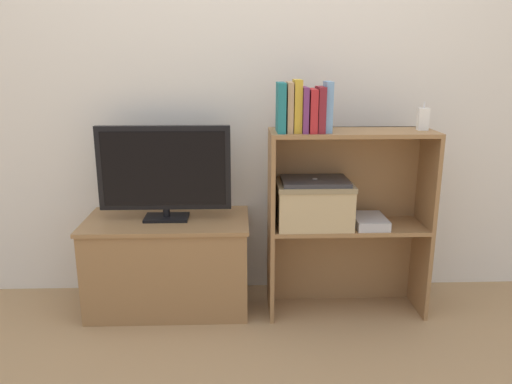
% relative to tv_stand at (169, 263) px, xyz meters
% --- Properties ---
extents(ground_plane, '(16.00, 16.00, 0.00)m').
position_rel_tv_stand_xyz_m(ground_plane, '(0.45, -0.21, -0.24)').
color(ground_plane, '#A37F56').
extents(wall_back, '(10.00, 0.05, 2.40)m').
position_rel_tv_stand_xyz_m(wall_back, '(0.45, 0.25, 0.96)').
color(wall_back, silver).
rests_on(wall_back, ground_plane).
extents(tv_stand, '(0.83, 0.44, 0.48)m').
position_rel_tv_stand_xyz_m(tv_stand, '(0.00, 0.00, 0.00)').
color(tv_stand, olive).
rests_on(tv_stand, ground_plane).
extents(tv, '(0.66, 0.14, 0.48)m').
position_rel_tv_stand_xyz_m(tv, '(-0.00, -0.00, 0.49)').
color(tv, black).
rests_on(tv, tv_stand).
extents(bookshelf_lower_tier, '(0.79, 0.28, 0.47)m').
position_rel_tv_stand_xyz_m(bookshelf_lower_tier, '(0.91, -0.02, 0.05)').
color(bookshelf_lower_tier, olive).
rests_on(bookshelf_lower_tier, ground_plane).
extents(bookshelf_upper_tier, '(0.79, 0.28, 0.47)m').
position_rel_tv_stand_xyz_m(bookshelf_upper_tier, '(0.91, -0.02, 0.52)').
color(bookshelf_upper_tier, olive).
rests_on(bookshelf_upper_tier, bookshelf_lower_tier).
extents(book_teal, '(0.04, 0.16, 0.23)m').
position_rel_tv_stand_xyz_m(book_teal, '(0.57, -0.11, 0.81)').
color(book_teal, '#1E7075').
rests_on(book_teal, bookshelf_upper_tier).
extents(book_tan, '(0.03, 0.13, 0.23)m').
position_rel_tv_stand_xyz_m(book_tan, '(0.61, -0.11, 0.81)').
color(book_tan, tan).
rests_on(book_tan, bookshelf_upper_tier).
extents(book_mustard, '(0.04, 0.12, 0.24)m').
position_rel_tv_stand_xyz_m(book_mustard, '(0.64, -0.11, 0.82)').
color(book_mustard, gold).
rests_on(book_mustard, bookshelf_upper_tier).
extents(book_plum, '(0.03, 0.16, 0.21)m').
position_rel_tv_stand_xyz_m(book_plum, '(0.68, -0.11, 0.80)').
color(book_plum, '#6B2D66').
rests_on(book_plum, bookshelf_upper_tier).
extents(book_crimson, '(0.03, 0.16, 0.20)m').
position_rel_tv_stand_xyz_m(book_crimson, '(0.71, -0.11, 0.80)').
color(book_crimson, '#B22328').
rests_on(book_crimson, bookshelf_upper_tier).
extents(book_maroon, '(0.03, 0.15, 0.21)m').
position_rel_tv_stand_xyz_m(book_maroon, '(0.75, -0.11, 0.80)').
color(book_maroon, maroon).
rests_on(book_maroon, bookshelf_upper_tier).
extents(book_skyblue, '(0.03, 0.12, 0.23)m').
position_rel_tv_stand_xyz_m(book_skyblue, '(0.78, -0.11, 0.81)').
color(book_skyblue, '#709ECC').
rests_on(book_skyblue, bookshelf_upper_tier).
extents(baby_monitor, '(0.05, 0.04, 0.14)m').
position_rel_tv_stand_xyz_m(baby_monitor, '(1.25, -0.07, 0.75)').
color(baby_monitor, white).
rests_on(baby_monitor, bookshelf_upper_tier).
extents(storage_basket_left, '(0.37, 0.25, 0.22)m').
position_rel_tv_stand_xyz_m(storage_basket_left, '(0.74, -0.09, 0.35)').
color(storage_basket_left, tan).
rests_on(storage_basket_left, bookshelf_lower_tier).
extents(laptop, '(0.32, 0.23, 0.02)m').
position_rel_tv_stand_xyz_m(laptop, '(0.74, -0.09, 0.46)').
color(laptop, '#2D2D33').
rests_on(laptop, storage_basket_left).
extents(magazine_stack, '(0.16, 0.22, 0.05)m').
position_rel_tv_stand_xyz_m(magazine_stack, '(1.02, -0.09, 0.25)').
color(magazine_stack, '#B2B2B7').
rests_on(magazine_stack, bookshelf_lower_tier).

